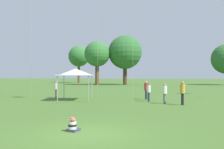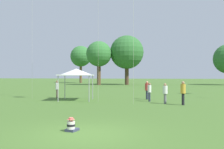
# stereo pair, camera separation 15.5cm
# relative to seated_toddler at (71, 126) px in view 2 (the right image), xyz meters

# --- Properties ---
(ground_plane) EXTENTS (300.00, 300.00, 0.00)m
(ground_plane) POSITION_rel_seated_toddler_xyz_m (0.59, -0.26, -0.22)
(ground_plane) COLOR #426628
(seated_toddler) EXTENTS (0.49, 0.55, 0.55)m
(seated_toddler) POSITION_rel_seated_toddler_xyz_m (0.00, 0.00, 0.00)
(seated_toddler) COLOR #383D56
(seated_toddler) RESTS_ON ground
(person_standing_0) EXTENTS (0.47, 0.47, 1.57)m
(person_standing_0) POSITION_rel_seated_toddler_xyz_m (3.69, 10.68, 0.70)
(person_standing_0) COLOR slate
(person_standing_0) RESTS_ON ground
(person_standing_1) EXTENTS (0.51, 0.51, 1.66)m
(person_standing_1) POSITION_rel_seated_toddler_xyz_m (2.12, 14.01, 0.76)
(person_standing_1) COLOR #282D42
(person_standing_1) RESTS_ON ground
(person_standing_3) EXTENTS (0.42, 0.42, 1.56)m
(person_standing_3) POSITION_rel_seated_toddler_xyz_m (2.42, 12.19, 0.71)
(person_standing_3) COLOR #282D42
(person_standing_3) RESTS_ON ground
(person_standing_5) EXTENTS (0.39, 0.39, 1.66)m
(person_standing_5) POSITION_rel_seated_toddler_xyz_m (-6.51, 14.07, 0.78)
(person_standing_5) COLOR brown
(person_standing_5) RESTS_ON ground
(person_standing_6) EXTENTS (0.50, 0.50, 1.74)m
(person_standing_6) POSITION_rel_seated_toddler_xyz_m (4.97, 10.03, 0.82)
(person_standing_6) COLOR black
(person_standing_6) RESTS_ON ground
(canopy_tent) EXTENTS (3.24, 3.24, 2.75)m
(canopy_tent) POSITION_rel_seated_toddler_xyz_m (-3.87, 12.00, 2.22)
(canopy_tent) COLOR white
(canopy_tent) RESTS_ON ground
(distant_tree_1) EXTENTS (7.59, 7.59, 11.17)m
(distant_tree_1) POSITION_rel_seated_toddler_xyz_m (-4.47, 49.06, 7.11)
(distant_tree_1) COLOR #473323
(distant_tree_1) RESTS_ON ground
(distant_tree_2) EXTENTS (5.64, 5.64, 9.73)m
(distant_tree_2) POSITION_rel_seated_toddler_xyz_m (-10.40, 46.72, 6.60)
(distant_tree_2) COLOR brown
(distant_tree_2) RESTS_ON ground
(distant_tree_3) EXTENTS (5.71, 5.71, 10.24)m
(distant_tree_3) POSITION_rel_seated_toddler_xyz_m (-18.68, 59.43, 7.10)
(distant_tree_3) COLOR brown
(distant_tree_3) RESTS_ON ground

